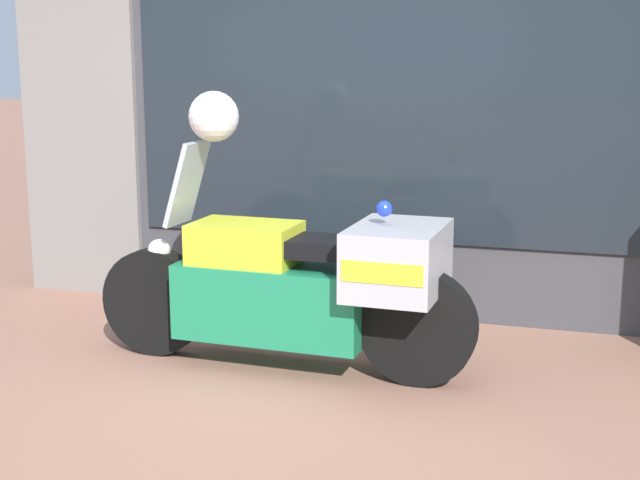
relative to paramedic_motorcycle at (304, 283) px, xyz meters
The scene contains 5 objects.
ground_plane 0.77m from the paramedic_motorcycle, 90.38° to the right, with size 60.00×60.00×0.00m, color #9E6B56.
shop_building 1.95m from the paramedic_motorcycle, 105.89° to the left, with size 5.33×0.55×3.54m.
window_display 1.53m from the paramedic_motorcycle, 74.81° to the left, with size 3.92×0.30×1.82m.
paramedic_motorcycle is the anchor object (origin of this frame).
white_helmet 1.09m from the paramedic_motorcycle, behind, with size 0.29×0.29×0.29m, color white.
Camera 1 is at (1.55, -4.18, 1.81)m, focal length 50.00 mm.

